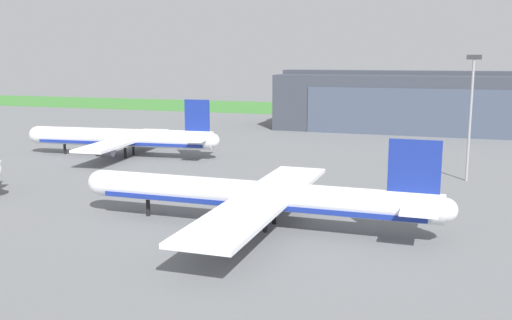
# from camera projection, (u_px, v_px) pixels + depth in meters

# --- Properties ---
(ground_plane) EXTENTS (440.00, 440.00, 0.00)m
(ground_plane) POSITION_uv_depth(u_px,v_px,m) (239.00, 218.00, 76.44)
(ground_plane) COLOR slate
(grass_field_strip) EXTENTS (440.00, 56.00, 0.08)m
(grass_field_strip) POSITION_uv_depth(u_px,v_px,m) (379.00, 111.00, 230.36)
(grass_field_strip) COLOR #3E7E34
(grass_field_strip) RESTS_ON ground_plane
(maintenance_hangar) EXTENTS (88.54, 29.22, 17.29)m
(maintenance_hangar) POSITION_uv_depth(u_px,v_px,m) (432.00, 102.00, 166.79)
(maintenance_hangar) COLOR #383D47
(maintenance_hangar) RESTS_ON ground_plane
(airliner_far_left) EXTENTS (43.90, 34.56, 12.53)m
(airliner_far_left) POSITION_uv_depth(u_px,v_px,m) (122.00, 138.00, 123.54)
(airliner_far_left) COLOR white
(airliner_far_left) RESTS_ON ground_plane
(airliner_near_left) EXTENTS (48.40, 41.08, 11.98)m
(airliner_near_left) POSITION_uv_depth(u_px,v_px,m) (258.00, 196.00, 72.13)
(airliner_near_left) COLOR white
(airliner_near_left) RESTS_ON ground_plane
(pushback_tractor) EXTENTS (4.12, 4.01, 2.01)m
(pushback_tractor) POSITION_uv_depth(u_px,v_px,m) (402.00, 159.00, 114.85)
(pushback_tractor) COLOR #28282D
(pushback_tractor) RESTS_ON ground_plane
(apron_light_mast) EXTENTS (2.40, 0.50, 21.55)m
(apron_light_mast) POSITION_uv_depth(u_px,v_px,m) (471.00, 109.00, 97.72)
(apron_light_mast) COLOR #99999E
(apron_light_mast) RESTS_ON ground_plane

